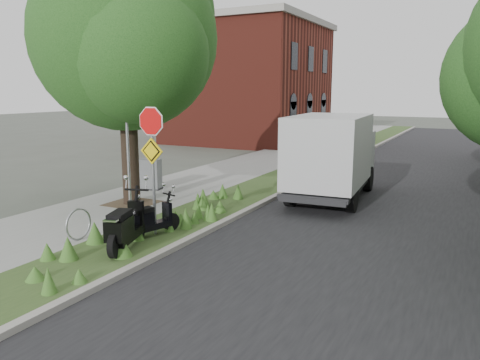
{
  "coord_description": "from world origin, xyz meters",
  "views": [
    {
      "loc": [
        5.53,
        -8.19,
        3.58
      ],
      "look_at": [
        0.04,
        2.32,
        1.3
      ],
      "focal_mm": 35.0,
      "sensor_mm": 36.0,
      "label": 1
    }
  ],
  "objects_px": {
    "scooter_near": "(124,231)",
    "utility_cabinet": "(150,175)",
    "sign_assembly": "(152,144)",
    "scooter_far": "(148,222)",
    "box_truck": "(332,153)"
  },
  "relations": [
    {
      "from": "scooter_far",
      "to": "box_truck",
      "type": "height_order",
      "value": "box_truck"
    },
    {
      "from": "scooter_far",
      "to": "box_truck",
      "type": "bearing_deg",
      "value": 67.69
    },
    {
      "from": "sign_assembly",
      "to": "box_truck",
      "type": "bearing_deg",
      "value": 66.99
    },
    {
      "from": "box_truck",
      "to": "scooter_near",
      "type": "bearing_deg",
      "value": -108.25
    },
    {
      "from": "scooter_near",
      "to": "box_truck",
      "type": "distance_m",
      "value": 7.81
    },
    {
      "from": "scooter_far",
      "to": "utility_cabinet",
      "type": "height_order",
      "value": "utility_cabinet"
    },
    {
      "from": "scooter_far",
      "to": "utility_cabinet",
      "type": "bearing_deg",
      "value": 127.56
    },
    {
      "from": "utility_cabinet",
      "to": "box_truck",
      "type": "bearing_deg",
      "value": 17.02
    },
    {
      "from": "utility_cabinet",
      "to": "scooter_far",
      "type": "bearing_deg",
      "value": -52.44
    },
    {
      "from": "box_truck",
      "to": "scooter_far",
      "type": "bearing_deg",
      "value": -112.31
    },
    {
      "from": "scooter_near",
      "to": "sign_assembly",
      "type": "bearing_deg",
      "value": 97.03
    },
    {
      "from": "sign_assembly",
      "to": "utility_cabinet",
      "type": "relative_size",
      "value": 3.01
    },
    {
      "from": "sign_assembly",
      "to": "utility_cabinet",
      "type": "height_order",
      "value": "sign_assembly"
    },
    {
      "from": "scooter_near",
      "to": "scooter_far",
      "type": "relative_size",
      "value": 1.26
    },
    {
      "from": "scooter_near",
      "to": "utility_cabinet",
      "type": "height_order",
      "value": "utility_cabinet"
    }
  ]
}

